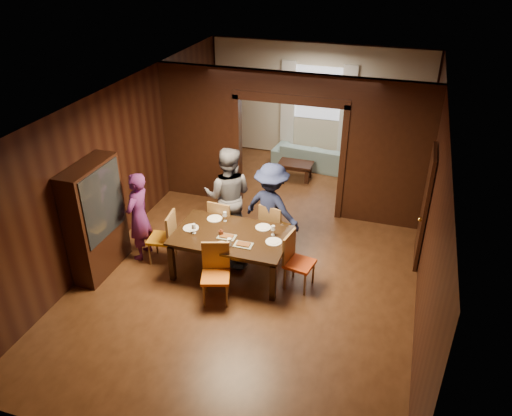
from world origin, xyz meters
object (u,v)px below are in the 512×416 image
(person_grey, at_px, (228,196))
(chair_far_r, at_px, (275,226))
(person_navy, at_px, (272,208))
(sofa, at_px, (314,155))
(chair_far_l, at_px, (224,222))
(coffee_table, at_px, (295,171))
(dining_table, at_px, (232,253))
(chair_near, at_px, (215,275))
(person_purple, at_px, (139,216))
(hutch, at_px, (96,219))
(chair_right, at_px, (300,262))
(chair_left, at_px, (161,237))

(person_grey, distance_m, chair_far_r, 1.02)
(person_navy, relative_size, sofa, 0.85)
(chair_far_l, bearing_deg, sofa, -98.03)
(person_navy, distance_m, coffee_table, 3.11)
(person_grey, bearing_deg, dining_table, 102.46)
(sofa, height_order, chair_near, chair_near)
(person_purple, height_order, sofa, person_purple)
(chair_near, bearing_deg, hutch, 157.40)
(person_purple, height_order, person_navy, person_navy)
(chair_right, bearing_deg, chair_left, 100.57)
(chair_far_l, height_order, hutch, hutch)
(person_navy, xyz_separation_m, chair_far_r, (0.07, 0.01, -0.37))
(coffee_table, bearing_deg, chair_far_r, -83.58)
(person_purple, height_order, dining_table, person_purple)
(person_grey, height_order, chair_near, person_grey)
(chair_left, bearing_deg, chair_right, 82.56)
(dining_table, height_order, chair_left, chair_left)
(chair_right, bearing_deg, chair_near, 132.63)
(coffee_table, xyz_separation_m, chair_left, (-1.47, -3.99, 0.28))
(person_purple, relative_size, chair_right, 1.70)
(person_grey, distance_m, chair_left, 1.42)
(sofa, height_order, chair_far_l, chair_far_l)
(chair_far_r, bearing_deg, chair_far_l, 21.31)
(chair_far_l, bearing_deg, dining_table, 123.63)
(sofa, relative_size, coffee_table, 2.50)
(person_grey, height_order, chair_far_r, person_grey)
(chair_left, bearing_deg, chair_far_l, 126.05)
(chair_far_r, bearing_deg, chair_left, 40.70)
(person_grey, distance_m, dining_table, 1.17)
(person_purple, relative_size, person_navy, 0.96)
(sofa, bearing_deg, person_purple, 71.77)
(person_grey, distance_m, chair_far_l, 0.49)
(dining_table, height_order, chair_right, chair_right)
(person_navy, bearing_deg, chair_left, 46.91)
(sofa, distance_m, chair_far_r, 3.83)
(person_purple, distance_m, chair_left, 0.54)
(sofa, height_order, chair_right, chair_right)
(sofa, distance_m, chair_right, 4.86)
(chair_far_r, relative_size, chair_near, 1.00)
(chair_left, bearing_deg, chair_near, 53.19)
(chair_right, height_order, hutch, hutch)
(person_navy, bearing_deg, chair_near, 94.03)
(person_navy, relative_size, hutch, 0.85)
(hutch, bearing_deg, dining_table, 15.38)
(chair_far_r, xyz_separation_m, hutch, (-2.69, -1.53, 0.52))
(person_navy, bearing_deg, dining_table, 82.31)
(chair_far_l, xyz_separation_m, chair_near, (0.45, -1.57, 0.00))
(person_navy, height_order, chair_left, person_navy)
(person_grey, xyz_separation_m, chair_near, (0.42, -1.73, -0.46))
(chair_near, bearing_deg, person_navy, 58.34)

